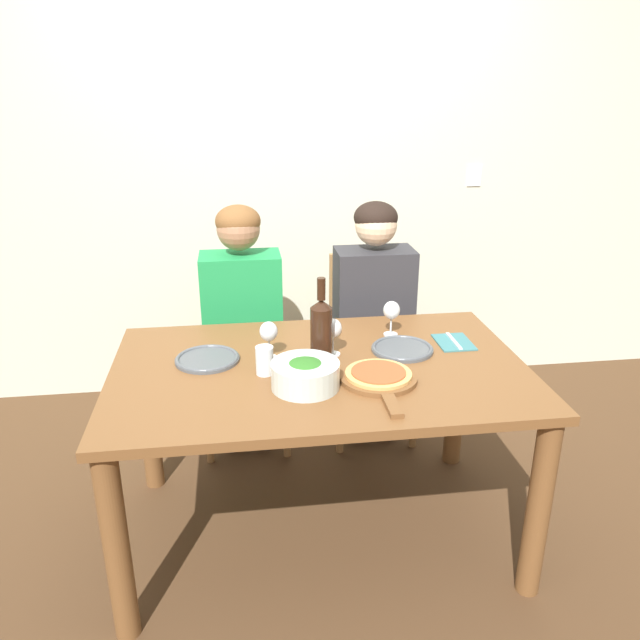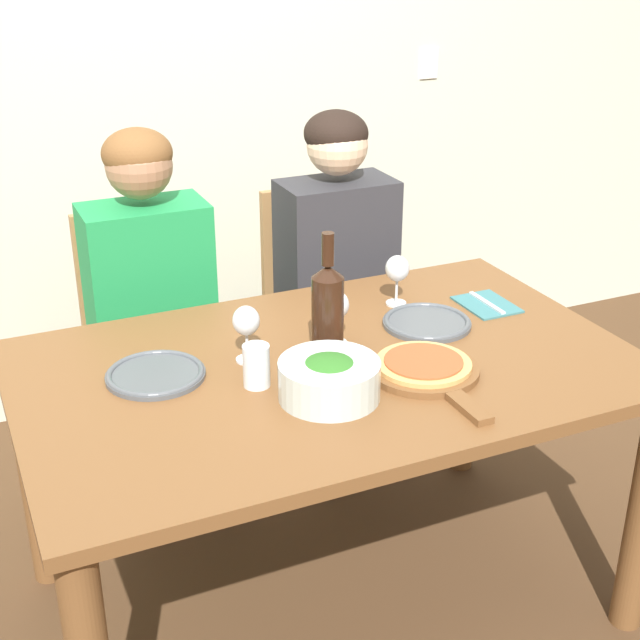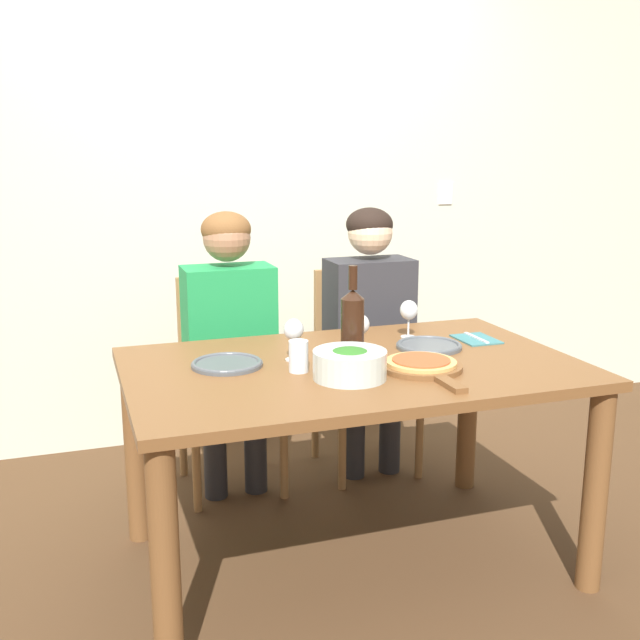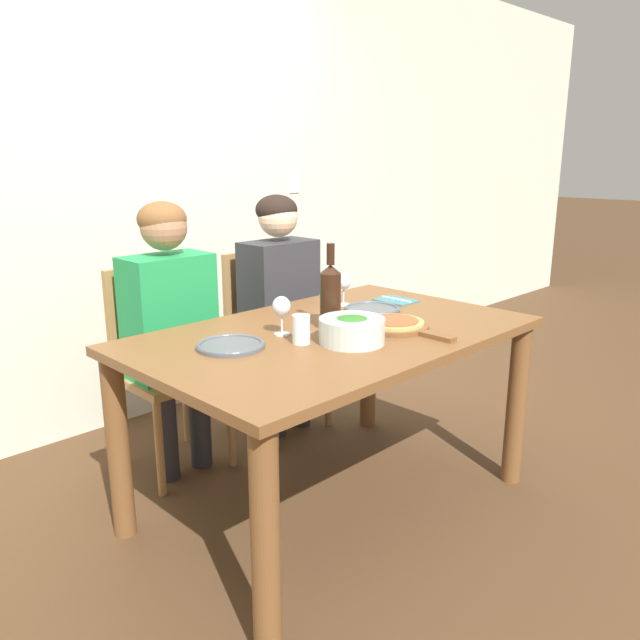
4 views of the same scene
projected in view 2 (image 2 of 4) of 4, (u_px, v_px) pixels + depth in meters
The scene contains 17 objects.
ground_plane at pixel (327, 597), 2.58m from camera, with size 40.00×40.00×0.00m, color #4C331E.
back_wall at pixel (163, 53), 3.22m from camera, with size 10.00×0.06×2.70m.
dining_table at pixel (328, 405), 2.32m from camera, with size 1.56×0.97×0.76m.
chair_left at pixel (148, 342), 2.96m from camera, with size 0.42×0.42×0.94m.
chair_right at pixel (325, 310), 3.21m from camera, with size 0.42×0.42×0.94m.
person_woman at pixel (150, 286), 2.77m from camera, with size 0.47×0.51×1.24m.
person_man at pixel (338, 257), 3.01m from camera, with size 0.47×0.51×1.24m.
wine_bottle at pixel (328, 310), 2.24m from camera, with size 0.08×0.08×0.34m.
broccoli_bowl at pixel (329, 379), 2.09m from camera, with size 0.24×0.24×0.10m.
dinner_plate_left at pixel (156, 374), 2.19m from camera, with size 0.25×0.25×0.02m.
dinner_plate_right at pixel (427, 322), 2.47m from camera, with size 0.25×0.25×0.02m.
pizza_on_board at pixel (425, 369), 2.21m from camera, with size 0.28×0.42×0.04m.
wine_glass_left at pixel (246, 323), 2.24m from camera, with size 0.07×0.07×0.15m.
wine_glass_right at pixel (397, 271), 2.57m from camera, with size 0.07×0.07×0.15m.
wine_glass_centre at pixel (336, 308), 2.33m from camera, with size 0.07×0.07×0.15m.
water_tumbler at pixel (256, 366), 2.14m from camera, with size 0.07×0.07×0.11m.
fork_on_napkin at pixel (487, 304), 2.60m from camera, with size 0.14×0.18×0.01m.
Camera 2 is at (-0.85, -1.83, 1.80)m, focal length 50.00 mm.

